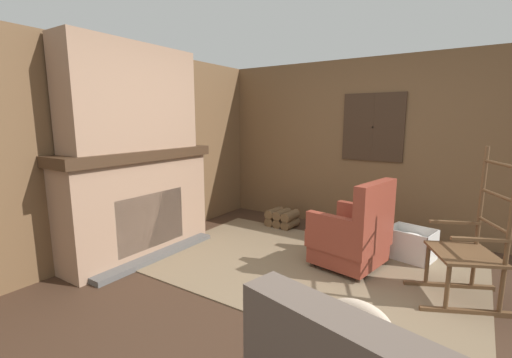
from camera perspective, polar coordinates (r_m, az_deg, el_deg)
ground_plane at (r=3.14m, az=7.62°, el=-19.96°), size 14.00×14.00×0.00m
wood_panel_wall_left at (r=4.30m, az=-21.50°, el=4.28°), size 0.06×5.23×2.38m
wood_panel_wall_back at (r=4.97m, az=19.79°, el=5.16°), size 5.23×0.09×2.38m
fireplace_hearth at (r=4.18m, az=-18.88°, el=-3.80°), size 0.65×1.87×1.22m
chimney_breast at (r=4.08m, az=-19.95°, el=12.56°), size 0.39×1.56×1.14m
area_rug at (r=3.81m, az=8.15°, el=-14.27°), size 3.34×2.13×0.01m
armchair at (r=3.78m, az=15.89°, el=-9.12°), size 0.77×0.81×0.95m
rocking_chair at (r=3.49m, az=32.03°, el=-10.39°), size 0.93×0.79×1.33m
firewood_stack at (r=5.06m, az=4.39°, el=-6.54°), size 0.44×0.35×0.26m
laundry_basket at (r=4.29m, az=24.45°, el=-9.81°), size 0.53×0.46×0.35m
oil_lamp_vase at (r=3.74m, az=-28.66°, el=5.21°), size 0.12×0.12×0.32m
storage_case at (r=4.22m, az=-18.19°, el=5.70°), size 0.13×0.23×0.13m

